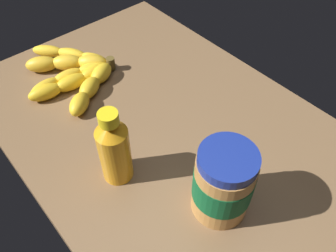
{
  "coord_description": "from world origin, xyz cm",
  "views": [
    {
      "loc": [
        -36.12,
        30.28,
        52.37
      ],
      "look_at": [
        -3.82,
        2.36,
        4.37
      ],
      "focal_mm": 36.47,
      "sensor_mm": 36.0,
      "label": 1
    }
  ],
  "objects": [
    {
      "name": "ground_plane",
      "position": [
        0.0,
        0.0,
        -2.04
      ],
      "size": [
        84.95,
        56.16,
        4.08
      ],
      "primitive_type": "cube",
      "color": "brown"
    },
    {
      "name": "banana_bunch",
      "position": [
        24.65,
        6.48,
        1.7
      ],
      "size": [
        29.18,
        21.49,
        3.76
      ],
      "color": "yellow",
      "rests_on": "ground_plane"
    },
    {
      "name": "peanut_butter_jar",
      "position": [
        -20.09,
        5.09,
        6.84
      ],
      "size": [
        9.54,
        9.54,
        13.95
      ],
      "color": "#BF8442",
      "rests_on": "ground_plane"
    },
    {
      "name": "honey_bottle",
      "position": [
        -3.72,
        14.19,
        7.24
      ],
      "size": [
        5.46,
        5.46,
        15.78
      ],
      "color": "orange",
      "rests_on": "ground_plane"
    }
  ]
}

